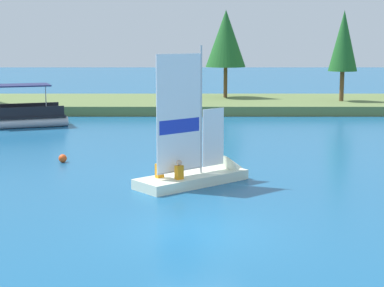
# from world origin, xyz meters

# --- Properties ---
(ground_plane) EXTENTS (200.00, 200.00, 0.00)m
(ground_plane) POSITION_xyz_m (0.00, 0.00, 0.00)
(ground_plane) COLOR #195684
(shore_bank) EXTENTS (80.00, 10.50, 0.69)m
(shore_bank) POSITION_xyz_m (0.00, 31.88, 0.34)
(shore_bank) COLOR #5B703D
(shore_bank) RESTS_ON ground
(shoreline_tree_midleft) EXTENTS (3.19, 3.19, 6.93)m
(shoreline_tree_midleft) POSITION_xyz_m (2.54, 33.62, 5.36)
(shoreline_tree_midleft) COLOR brown
(shoreline_tree_midleft) RESTS_ON shore_bank
(shoreline_tree_centre) EXTENTS (2.16, 2.16, 6.77)m
(shoreline_tree_centre) POSITION_xyz_m (11.20, 30.74, 5.16)
(shoreline_tree_centre) COLOR brown
(shoreline_tree_centre) RESTS_ON shore_bank
(sailboat) EXTENTS (4.80, 4.35, 5.68)m
(sailboat) POSITION_xyz_m (0.54, 6.56, 0.37)
(sailboat) COLOR silver
(sailboat) RESTS_ON ground
(pontoon_boat) EXTENTS (6.35, 4.39, 2.58)m
(pontoon_boat) POSITION_xyz_m (-10.96, 21.80, 0.67)
(pontoon_boat) COLOR #B2B2B7
(pontoon_boat) RESTS_ON ground
(channel_buoy) EXTENTS (0.37, 0.37, 0.37)m
(channel_buoy) POSITION_xyz_m (-5.85, 10.17, 0.18)
(channel_buoy) COLOR #E54C19
(channel_buoy) RESTS_ON ground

